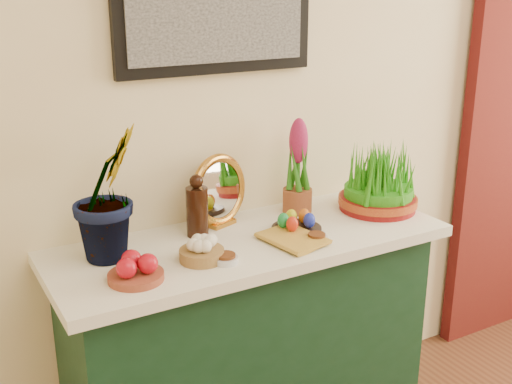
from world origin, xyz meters
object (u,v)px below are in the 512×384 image
(hyacinth_green, at_px, (106,171))
(sideboard, at_px, (249,352))
(book, at_px, (275,244))
(mirror, at_px, (219,191))
(wheatgrass_sabzeh, at_px, (379,183))

(hyacinth_green, bearing_deg, sideboard, -36.34)
(book, bearing_deg, mirror, 91.62)
(mirror, height_order, wheatgrass_sabzeh, mirror)
(hyacinth_green, height_order, book, hyacinth_green)
(book, bearing_deg, hyacinth_green, 147.36)
(sideboard, height_order, book, book)
(sideboard, bearing_deg, wheatgrass_sabzeh, -0.11)
(sideboard, bearing_deg, hyacinth_green, 170.77)
(hyacinth_green, height_order, mirror, hyacinth_green)
(book, bearing_deg, sideboard, 91.75)
(sideboard, xyz_separation_m, mirror, (-0.03, 0.16, 0.59))
(sideboard, relative_size, book, 5.97)
(mirror, distance_m, wheatgrass_sabzeh, 0.63)
(hyacinth_green, distance_m, mirror, 0.47)
(book, height_order, wheatgrass_sabzeh, wheatgrass_sabzeh)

